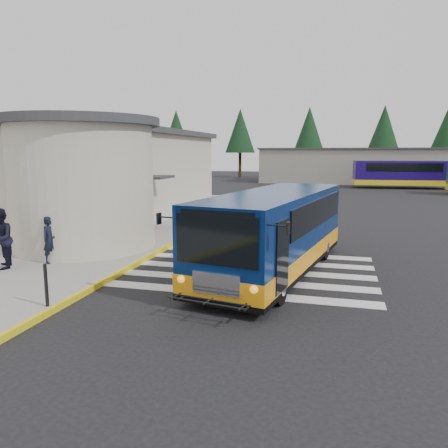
% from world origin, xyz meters
% --- Properties ---
extents(ground, '(140.00, 140.00, 0.00)m').
position_xyz_m(ground, '(0.00, 0.00, 0.00)').
color(ground, black).
rests_on(ground, ground).
extents(sidewalk, '(10.00, 34.00, 0.15)m').
position_xyz_m(sidewalk, '(-9.00, 4.00, 0.07)').
color(sidewalk, gray).
rests_on(sidewalk, ground).
extents(curb_strip, '(0.12, 34.00, 0.16)m').
position_xyz_m(curb_strip, '(-4.05, 4.00, 0.08)').
color(curb_strip, yellow).
rests_on(curb_strip, ground).
extents(station_building, '(12.70, 18.70, 4.80)m').
position_xyz_m(station_building, '(-10.84, 6.91, 2.57)').
color(station_building, beige).
rests_on(station_building, ground).
extents(crosswalk, '(8.00, 5.35, 0.01)m').
position_xyz_m(crosswalk, '(-0.50, -0.80, 0.01)').
color(crosswalk, silver).
rests_on(crosswalk, ground).
extents(depot_building, '(26.40, 8.40, 4.20)m').
position_xyz_m(depot_building, '(6.00, 42.00, 2.11)').
color(depot_building, gray).
rests_on(depot_building, ground).
extents(tree_line, '(58.40, 4.40, 10.00)m').
position_xyz_m(tree_line, '(6.29, 50.00, 6.77)').
color(tree_line, black).
rests_on(tree_line, ground).
extents(transit_bus, '(4.21, 9.13, 2.50)m').
position_xyz_m(transit_bus, '(0.44, -0.88, 1.20)').
color(transit_bus, navy).
rests_on(transit_bus, ground).
extents(pedestrian_a, '(0.47, 0.62, 1.53)m').
position_xyz_m(pedestrian_a, '(-6.67, -2.06, 0.91)').
color(pedestrian_a, black).
rests_on(pedestrian_a, sidewalk).
extents(pedestrian_b, '(1.10, 1.15, 1.86)m').
position_xyz_m(pedestrian_b, '(-7.68, -3.07, 1.08)').
color(pedestrian_b, black).
rests_on(pedestrian_b, sidewalk).
extents(bollard, '(0.08, 0.08, 1.02)m').
position_xyz_m(bollard, '(-4.20, -5.62, 0.66)').
color(bollard, black).
rests_on(bollard, sidewalk).
extents(far_bus_a, '(9.58, 3.34, 2.43)m').
position_xyz_m(far_bus_a, '(8.50, 34.28, 1.58)').
color(far_bus_a, '#190759').
rests_on(far_bus_a, ground).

